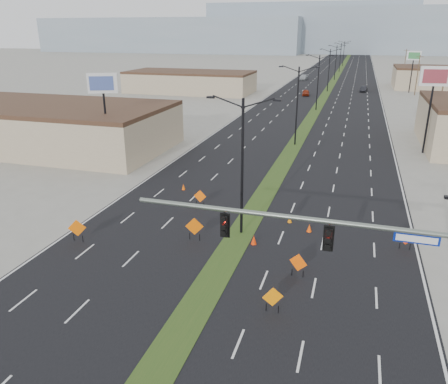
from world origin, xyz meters
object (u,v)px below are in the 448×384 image
(pole_sign_west, at_px, (103,90))
(pole_sign_east_far, at_px, (414,59))
(pole_sign_east_near, at_px, (434,83))
(signal_mast, at_px, (369,253))
(streetlight_3, at_px, (329,69))
(cone_2, at_px, (309,228))
(streetlight_6, at_px, (344,53))
(streetlight_1, at_px, (297,104))
(construction_sign_3, at_px, (298,263))
(car_left, at_px, (306,93))
(cone_3, at_px, (183,187))
(construction_sign_1, at_px, (194,227))
(streetlight_2, at_px, (318,81))
(car_mid, at_px, (364,89))
(cone_0, at_px, (254,240))
(construction_sign_4, at_px, (273,298))
(construction_sign_5, at_px, (406,238))
(streetlight_0, at_px, (242,163))
(streetlight_4, at_px, (336,61))
(car_far, at_px, (303,77))
(cone_1, at_px, (290,219))
(construction_sign_2, at_px, (200,197))
(streetlight_5, at_px, (340,56))

(pole_sign_west, xyz_separation_m, pole_sign_east_far, (38.69, 73.32, -0.20))
(pole_sign_east_near, bearing_deg, signal_mast, -107.31)
(streetlight_3, bearing_deg, cone_2, -86.63)
(streetlight_6, height_order, pole_sign_east_near, pole_sign_east_near)
(streetlight_1, height_order, construction_sign_3, streetlight_1)
(cone_2, distance_m, pole_sign_east_far, 87.36)
(streetlight_6, relative_size, car_left, 2.54)
(streetlight_3, height_order, streetlight_6, same)
(streetlight_3, relative_size, cone_3, 17.36)
(signal_mast, height_order, construction_sign_1, signal_mast)
(streetlight_2, relative_size, car_mid, 2.49)
(construction_sign_1, bearing_deg, cone_0, -5.84)
(construction_sign_4, distance_m, pole_sign_west, 33.86)
(streetlight_2, xyz_separation_m, construction_sign_5, (11.50, -55.29, -4.52))
(streetlight_0, distance_m, pole_sign_east_far, 89.60)
(streetlight_3, distance_m, construction_sign_3, 89.23)
(cone_0, bearing_deg, car_left, 94.14)
(cone_2, bearing_deg, streetlight_4, 92.52)
(streetlight_4, bearing_deg, car_far, -161.88)
(cone_1, height_order, pole_sign_west, pole_sign_west)
(construction_sign_5, xyz_separation_m, cone_2, (-6.65, 0.93, -0.59))
(streetlight_1, bearing_deg, cone_1, -82.76)
(pole_sign_west, bearing_deg, streetlight_2, 40.18)
(cone_0, xyz_separation_m, pole_sign_west, (-20.85, 15.72, 7.77))
(pole_sign_east_far, bearing_deg, construction_sign_2, -95.49)
(streetlight_2, distance_m, construction_sign_1, 58.39)
(streetlight_5, xyz_separation_m, car_left, (-4.24, -64.84, -4.75))
(cone_2, height_order, pole_sign_east_far, pole_sign_east_far)
(streetlight_0, distance_m, construction_sign_2, 7.75)
(streetlight_6, distance_m, cone_3, 160.77)
(streetlight_4, bearing_deg, pole_sign_west, -101.29)
(signal_mast, relative_size, pole_sign_east_far, 1.68)
(streetlight_3, bearing_deg, cone_3, -95.70)
(car_far, xyz_separation_m, construction_sign_3, (13.93, -114.03, 0.19))
(streetlight_3, bearing_deg, cone_0, -89.11)
(car_mid, xyz_separation_m, pole_sign_west, (-28.16, -71.84, 7.44))
(pole_sign_west, bearing_deg, streetlight_5, 56.39)
(streetlight_1, bearing_deg, cone_2, -79.57)
(signal_mast, bearing_deg, streetlight_5, 93.26)
(construction_sign_4, distance_m, cone_1, 11.97)
(construction_sign_3, xyz_separation_m, cone_2, (-0.04, 6.62, -0.61))
(streetlight_2, xyz_separation_m, construction_sign_2, (-4.73, -51.90, -4.56))
(car_far, distance_m, cone_2, 108.30)
(car_mid, bearing_deg, streetlight_3, -159.41)
(streetlight_1, relative_size, construction_sign_3, 6.38)
(construction_sign_3, distance_m, cone_0, 4.98)
(streetlight_1, xyz_separation_m, streetlight_5, (0.00, 112.00, 0.00))
(streetlight_5, height_order, cone_2, streetlight_5)
(construction_sign_3, height_order, pole_sign_east_far, pole_sign_east_far)
(car_left, height_order, construction_sign_5, construction_sign_5)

